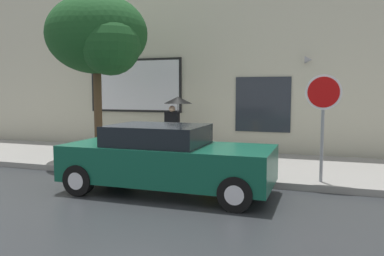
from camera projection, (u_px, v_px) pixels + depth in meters
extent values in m
plane|color=#282B2D|center=(130.00, 189.00, 8.40)|extent=(60.00, 60.00, 0.00)
cube|color=gray|center=(179.00, 162.00, 11.22)|extent=(20.00, 4.00, 0.15)
cube|color=beige|center=(204.00, 52.00, 13.25)|extent=(20.00, 0.40, 7.00)
cube|color=black|center=(135.00, 85.00, 13.97)|extent=(3.62, 0.06, 1.93)
cube|color=silver|center=(135.00, 85.00, 13.95)|extent=(3.46, 0.03, 1.77)
cube|color=#262B33|center=(263.00, 104.00, 12.54)|extent=(1.80, 0.04, 1.80)
cone|color=#99999E|center=(308.00, 60.00, 11.83)|extent=(0.22, 0.24, 0.24)
cube|color=#0F4C38|center=(168.00, 163.00, 8.03)|extent=(4.37, 1.75, 0.75)
cube|color=black|center=(158.00, 135.00, 8.04)|extent=(1.96, 1.54, 0.41)
cylinder|color=black|center=(252.00, 175.00, 8.28)|extent=(0.64, 0.22, 0.64)
cylinder|color=silver|center=(252.00, 175.00, 8.28)|extent=(0.35, 0.24, 0.35)
cylinder|color=black|center=(235.00, 194.00, 6.77)|extent=(0.64, 0.22, 0.64)
cylinder|color=silver|center=(235.00, 194.00, 6.77)|extent=(0.35, 0.24, 0.35)
cylinder|color=black|center=(118.00, 166.00, 9.34)|extent=(0.64, 0.22, 0.64)
cylinder|color=silver|center=(118.00, 166.00, 9.34)|extent=(0.35, 0.24, 0.35)
cylinder|color=black|center=(79.00, 180.00, 7.83)|extent=(0.64, 0.22, 0.64)
cylinder|color=silver|center=(79.00, 180.00, 7.83)|extent=(0.35, 0.24, 0.35)
cylinder|color=yellow|center=(209.00, 157.00, 9.64)|extent=(0.22, 0.22, 0.65)
sphere|color=gold|center=(209.00, 144.00, 9.61)|extent=(0.23, 0.23, 0.23)
cylinder|color=gold|center=(207.00, 157.00, 9.49)|extent=(0.09, 0.12, 0.09)
cylinder|color=gold|center=(211.00, 155.00, 9.79)|extent=(0.09, 0.12, 0.09)
cylinder|color=yellow|center=(209.00, 169.00, 9.67)|extent=(0.30, 0.30, 0.06)
cylinder|color=black|center=(169.00, 141.00, 12.36)|extent=(0.14, 0.14, 0.77)
cylinder|color=black|center=(175.00, 141.00, 12.29)|extent=(0.14, 0.14, 0.77)
cube|color=black|center=(172.00, 121.00, 12.26)|extent=(0.45, 0.22, 0.55)
sphere|color=tan|center=(172.00, 109.00, 12.23)|extent=(0.21, 0.21, 0.21)
cylinder|color=#4C4C51|center=(178.00, 113.00, 12.17)|extent=(0.02, 0.02, 0.90)
cone|color=black|center=(178.00, 100.00, 12.13)|extent=(0.90, 0.90, 0.22)
cylinder|color=#4C3823|center=(98.00, 111.00, 11.22)|extent=(0.24, 0.24, 2.79)
ellipsoid|color=#19471E|center=(96.00, 34.00, 11.01)|extent=(3.02, 2.57, 2.26)
sphere|color=#19471E|center=(110.00, 45.00, 10.47)|extent=(1.66, 1.66, 1.66)
cylinder|color=gray|center=(322.00, 129.00, 8.30)|extent=(0.07, 0.07, 2.31)
cylinder|color=white|center=(324.00, 92.00, 8.19)|extent=(0.76, 0.02, 0.76)
cylinder|color=red|center=(324.00, 92.00, 8.18)|extent=(0.66, 0.02, 0.66)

